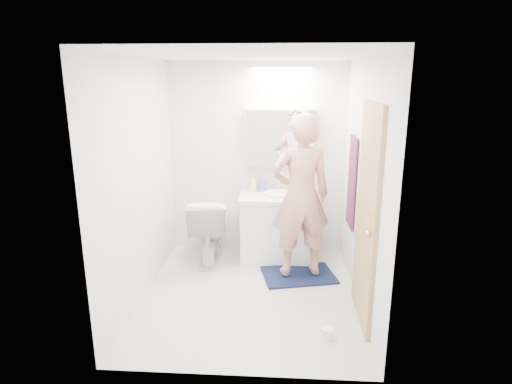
# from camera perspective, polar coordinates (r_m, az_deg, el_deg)

# --- Properties ---
(floor) EXTENTS (2.50, 2.50, 0.00)m
(floor) POSITION_cam_1_polar(r_m,az_deg,el_deg) (4.56, -0.85, -13.67)
(floor) COLOR silver
(floor) RESTS_ON ground
(ceiling) EXTENTS (2.50, 2.50, 0.00)m
(ceiling) POSITION_cam_1_polar(r_m,az_deg,el_deg) (4.01, -0.99, 18.03)
(ceiling) COLOR white
(ceiling) RESTS_ON floor
(wall_back) EXTENTS (2.50, 0.00, 2.50)m
(wall_back) POSITION_cam_1_polar(r_m,az_deg,el_deg) (5.34, 0.15, 4.35)
(wall_back) COLOR white
(wall_back) RESTS_ON floor
(wall_front) EXTENTS (2.50, 0.00, 2.50)m
(wall_front) POSITION_cam_1_polar(r_m,az_deg,el_deg) (2.93, -2.86, -4.76)
(wall_front) COLOR white
(wall_front) RESTS_ON floor
(wall_left) EXTENTS (0.00, 2.50, 2.50)m
(wall_left) POSITION_cam_1_polar(r_m,az_deg,el_deg) (4.35, -15.53, 1.31)
(wall_left) COLOR white
(wall_left) RESTS_ON floor
(wall_right) EXTENTS (0.00, 2.50, 2.50)m
(wall_right) POSITION_cam_1_polar(r_m,az_deg,el_deg) (4.18, 14.29, 0.86)
(wall_right) COLOR white
(wall_right) RESTS_ON floor
(vanity_cabinet) EXTENTS (0.90, 0.55, 0.78)m
(vanity_cabinet) POSITION_cam_1_polar(r_m,az_deg,el_deg) (5.27, 3.02, -4.96)
(vanity_cabinet) COLOR white
(vanity_cabinet) RESTS_ON floor
(countertop) EXTENTS (0.95, 0.58, 0.04)m
(countertop) POSITION_cam_1_polar(r_m,az_deg,el_deg) (5.14, 3.08, -0.67)
(countertop) COLOR white
(countertop) RESTS_ON vanity_cabinet
(sink_basin) EXTENTS (0.36, 0.36, 0.03)m
(sink_basin) POSITION_cam_1_polar(r_m,az_deg,el_deg) (5.16, 3.09, -0.21)
(sink_basin) COLOR white
(sink_basin) RESTS_ON countertop
(faucet) EXTENTS (0.02, 0.02, 0.16)m
(faucet) POSITION_cam_1_polar(r_m,az_deg,el_deg) (5.33, 3.13, 1.00)
(faucet) COLOR silver
(faucet) RESTS_ON countertop
(medicine_cabinet) EXTENTS (0.88, 0.14, 0.70)m
(medicine_cabinet) POSITION_cam_1_polar(r_m,az_deg,el_deg) (5.21, 3.43, 7.39)
(medicine_cabinet) COLOR white
(medicine_cabinet) RESTS_ON wall_back
(mirror_panel) EXTENTS (0.84, 0.01, 0.66)m
(mirror_panel) POSITION_cam_1_polar(r_m,az_deg,el_deg) (5.13, 3.42, 7.28)
(mirror_panel) COLOR silver
(mirror_panel) RESTS_ON medicine_cabinet
(toilet) EXTENTS (0.53, 0.84, 0.82)m
(toilet) POSITION_cam_1_polar(r_m,az_deg,el_deg) (5.23, -6.36, -4.96)
(toilet) COLOR white
(toilet) RESTS_ON floor
(bath_rug) EXTENTS (0.90, 0.72, 0.02)m
(bath_rug) POSITION_cam_1_polar(r_m,az_deg,el_deg) (4.97, 5.74, -11.07)
(bath_rug) COLOR #162644
(bath_rug) RESTS_ON floor
(person) EXTENTS (0.74, 0.57, 1.81)m
(person) POSITION_cam_1_polar(r_m,az_deg,el_deg) (4.63, 6.04, -0.57)
(person) COLOR tan
(person) RESTS_ON bath_rug
(door) EXTENTS (0.04, 0.80, 2.00)m
(door) POSITION_cam_1_polar(r_m,az_deg,el_deg) (3.90, 14.71, -3.24)
(door) COLOR tan
(door) RESTS_ON wall_right
(door_knob) EXTENTS (0.06, 0.06, 0.06)m
(door_knob) POSITION_cam_1_polar(r_m,az_deg,el_deg) (3.63, 14.91, -5.47)
(door_knob) COLOR gold
(door_knob) RESTS_ON door
(towel) EXTENTS (0.02, 0.42, 1.00)m
(towel) POSITION_cam_1_polar(r_m,az_deg,el_deg) (4.73, 12.77, 1.32)
(towel) COLOR #112037
(towel) RESTS_ON wall_right
(towel_hook) EXTENTS (0.07, 0.02, 0.02)m
(towel_hook) POSITION_cam_1_polar(r_m,az_deg,el_deg) (4.63, 12.99, 7.58)
(towel_hook) COLOR silver
(towel_hook) RESTS_ON wall_right
(soap_bottle_a) EXTENTS (0.09, 0.09, 0.22)m
(soap_bottle_a) POSITION_cam_1_polar(r_m,az_deg,el_deg) (5.27, -0.42, 1.20)
(soap_bottle_a) COLOR beige
(soap_bottle_a) RESTS_ON countertop
(soap_bottle_b) EXTENTS (0.11, 0.11, 0.17)m
(soap_bottle_b) POSITION_cam_1_polar(r_m,az_deg,el_deg) (5.30, 0.77, 1.00)
(soap_bottle_b) COLOR #577FBA
(soap_bottle_b) RESTS_ON countertop
(toothbrush_cup) EXTENTS (0.12, 0.12, 0.10)m
(toothbrush_cup) POSITION_cam_1_polar(r_m,az_deg,el_deg) (5.28, 5.71, 0.46)
(toothbrush_cup) COLOR #3B46B2
(toothbrush_cup) RESTS_ON countertop
(toilet_paper_roll) EXTENTS (0.11, 0.11, 0.10)m
(toilet_paper_roll) POSITION_cam_1_polar(r_m,az_deg,el_deg) (3.93, 9.55, -18.24)
(toilet_paper_roll) COLOR white
(toilet_paper_roll) RESTS_ON floor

